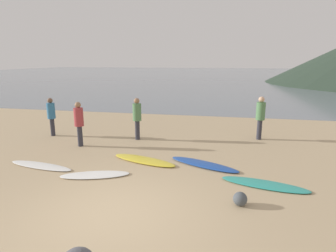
{
  "coord_description": "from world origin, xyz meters",
  "views": [
    {
      "loc": [
        2.22,
        -4.94,
        3.14
      ],
      "look_at": [
        0.06,
        5.65,
        0.6
      ],
      "focal_mm": 30.14,
      "sensor_mm": 36.0,
      "label": 1
    }
  ],
  "objects_px": {
    "person_1": "(260,114)",
    "person_3": "(51,114)",
    "person_0": "(79,120)",
    "person_2": "(137,115)",
    "surfboard_1": "(95,175)",
    "surfboard_3": "(204,164)",
    "surfboard_2": "(144,160)",
    "beach_rock_near": "(240,199)",
    "surfboard_4": "(264,184)",
    "surfboard_0": "(41,166)"
  },
  "relations": [
    {
      "from": "surfboard_2",
      "to": "person_0",
      "type": "distance_m",
      "value": 3.14
    },
    {
      "from": "surfboard_4",
      "to": "person_0",
      "type": "distance_m",
      "value": 6.74
    },
    {
      "from": "surfboard_4",
      "to": "beach_rock_near",
      "type": "height_order",
      "value": "beach_rock_near"
    },
    {
      "from": "person_2",
      "to": "surfboard_1",
      "type": "bearing_deg",
      "value": 179.74
    },
    {
      "from": "surfboard_2",
      "to": "surfboard_4",
      "type": "relative_size",
      "value": 1.03
    },
    {
      "from": "person_2",
      "to": "person_3",
      "type": "bearing_deg",
      "value": 92.94
    },
    {
      "from": "surfboard_3",
      "to": "surfboard_4",
      "type": "relative_size",
      "value": 1.04
    },
    {
      "from": "surfboard_0",
      "to": "person_3",
      "type": "relative_size",
      "value": 1.39
    },
    {
      "from": "person_1",
      "to": "surfboard_0",
      "type": "bearing_deg",
      "value": 77.85
    },
    {
      "from": "surfboard_0",
      "to": "person_1",
      "type": "height_order",
      "value": "person_1"
    },
    {
      "from": "surfboard_4",
      "to": "beach_rock_near",
      "type": "xyz_separation_m",
      "value": [
        -0.66,
        -1.17,
        0.12
      ]
    },
    {
      "from": "person_2",
      "to": "person_1",
      "type": "bearing_deg",
      "value": -77.96
    },
    {
      "from": "surfboard_4",
      "to": "person_1",
      "type": "relative_size",
      "value": 1.25
    },
    {
      "from": "person_0",
      "to": "person_2",
      "type": "height_order",
      "value": "person_2"
    },
    {
      "from": "surfboard_1",
      "to": "beach_rock_near",
      "type": "distance_m",
      "value": 3.97
    },
    {
      "from": "person_1",
      "to": "person_3",
      "type": "height_order",
      "value": "person_1"
    },
    {
      "from": "surfboard_3",
      "to": "person_1",
      "type": "xyz_separation_m",
      "value": [
        1.96,
        3.4,
        0.98
      ]
    },
    {
      "from": "surfboard_3",
      "to": "person_1",
      "type": "height_order",
      "value": "person_1"
    },
    {
      "from": "surfboard_1",
      "to": "beach_rock_near",
      "type": "xyz_separation_m",
      "value": [
        3.87,
        -0.87,
        0.13
      ]
    },
    {
      "from": "surfboard_0",
      "to": "beach_rock_near",
      "type": "bearing_deg",
      "value": -2.68
    },
    {
      "from": "person_1",
      "to": "surfboard_3",
      "type": "bearing_deg",
      "value": 104.53
    },
    {
      "from": "beach_rock_near",
      "to": "person_2",
      "type": "bearing_deg",
      "value": 129.41
    },
    {
      "from": "beach_rock_near",
      "to": "surfboard_3",
      "type": "bearing_deg",
      "value": 113.31
    },
    {
      "from": "surfboard_1",
      "to": "beach_rock_near",
      "type": "bearing_deg",
      "value": -30.87
    },
    {
      "from": "surfboard_1",
      "to": "person_1",
      "type": "relative_size",
      "value": 1.09
    },
    {
      "from": "person_1",
      "to": "person_3",
      "type": "distance_m",
      "value": 8.58
    },
    {
      "from": "person_1",
      "to": "beach_rock_near",
      "type": "height_order",
      "value": "person_1"
    },
    {
      "from": "person_2",
      "to": "surfboard_4",
      "type": "bearing_deg",
      "value": -127.51
    },
    {
      "from": "person_0",
      "to": "surfboard_1",
      "type": "bearing_deg",
      "value": -114.16
    },
    {
      "from": "person_1",
      "to": "person_3",
      "type": "bearing_deg",
      "value": 52.25
    },
    {
      "from": "person_3",
      "to": "surfboard_1",
      "type": "bearing_deg",
      "value": 81.69
    },
    {
      "from": "surfboard_1",
      "to": "surfboard_0",
      "type": "bearing_deg",
      "value": 152.51
    },
    {
      "from": "surfboard_2",
      "to": "person_1",
      "type": "distance_m",
      "value": 5.22
    },
    {
      "from": "person_1",
      "to": "person_2",
      "type": "distance_m",
      "value": 4.91
    },
    {
      "from": "surfboard_0",
      "to": "surfboard_4",
      "type": "relative_size",
      "value": 1.02
    },
    {
      "from": "surfboard_2",
      "to": "beach_rock_near",
      "type": "xyz_separation_m",
      "value": [
        2.86,
        -2.25,
        0.11
      ]
    },
    {
      "from": "person_2",
      "to": "person_3",
      "type": "height_order",
      "value": "person_2"
    },
    {
      "from": "person_0",
      "to": "surfboard_4",
      "type": "bearing_deg",
      "value": -78.82
    },
    {
      "from": "person_0",
      "to": "person_2",
      "type": "xyz_separation_m",
      "value": [
        1.81,
        1.3,
        0.01
      ]
    },
    {
      "from": "surfboard_1",
      "to": "surfboard_3",
      "type": "relative_size",
      "value": 0.84
    },
    {
      "from": "surfboard_0",
      "to": "person_0",
      "type": "bearing_deg",
      "value": 95.01
    },
    {
      "from": "surfboard_0",
      "to": "person_1",
      "type": "distance_m",
      "value": 8.17
    },
    {
      "from": "surfboard_0",
      "to": "person_2",
      "type": "xyz_separation_m",
      "value": [
        1.96,
        3.47,
        0.96
      ]
    },
    {
      "from": "person_0",
      "to": "person_2",
      "type": "bearing_deg",
      "value": -23.98
    },
    {
      "from": "surfboard_2",
      "to": "beach_rock_near",
      "type": "relative_size",
      "value": 7.17
    },
    {
      "from": "person_0",
      "to": "person_2",
      "type": "distance_m",
      "value": 2.23
    },
    {
      "from": "surfboard_2",
      "to": "surfboard_4",
      "type": "bearing_deg",
      "value": 0.76
    },
    {
      "from": "person_0",
      "to": "beach_rock_near",
      "type": "distance_m",
      "value": 6.62
    },
    {
      "from": "surfboard_3",
      "to": "surfboard_2",
      "type": "bearing_deg",
      "value": -156.44
    },
    {
      "from": "person_0",
      "to": "person_3",
      "type": "relative_size",
      "value": 1.03
    }
  ]
}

